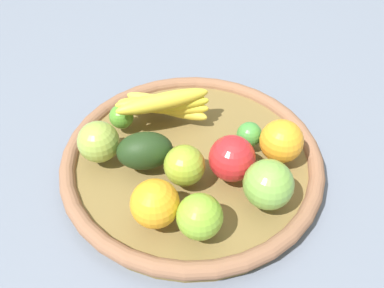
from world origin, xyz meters
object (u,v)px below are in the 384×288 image
at_px(orange_1, 281,141).
at_px(lime_0, 249,135).
at_px(lime_1, 121,117).
at_px(apple_2, 184,165).
at_px(orange_0, 155,204).
at_px(apple_3, 268,184).
at_px(apple_1, 232,158).
at_px(apple_0, 200,216).
at_px(apple_4, 99,142).
at_px(avocado, 145,151).
at_px(banana_bunch, 164,104).

distance_m(orange_1, lime_0, 0.06).
bearing_deg(lime_1, apple_2, 157.23).
distance_m(lime_1, lime_0, 0.23).
relative_size(orange_0, apple_3, 0.94).
height_order(orange_0, apple_2, orange_0).
bearing_deg(lime_1, orange_1, -170.59).
height_order(apple_1, apple_3, apple_3).
bearing_deg(apple_1, apple_0, 88.98).
xyz_separation_m(apple_3, apple_4, (0.28, 0.03, -0.00)).
distance_m(avocado, lime_1, 0.11).
bearing_deg(avocado, apple_2, 177.63).
distance_m(apple_2, lime_1, 0.17).
bearing_deg(orange_0, banana_bunch, -65.36).
bearing_deg(apple_3, apple_2, 6.35).
bearing_deg(banana_bunch, apple_0, 129.42).
distance_m(avocado, banana_bunch, 0.12).
bearing_deg(apple_2, apple_0, 128.22).
distance_m(apple_2, apple_3, 0.13).
distance_m(apple_0, lime_1, 0.26).
xyz_separation_m(lime_0, apple_4, (0.22, 0.13, 0.01)).
bearing_deg(orange_0, lime_1, -44.82).
relative_size(orange_0, apple_2, 1.10).
bearing_deg(avocado, apple_0, 149.05).
height_order(avocado, lime_0, avocado).
distance_m(banana_bunch, apple_2, 0.15).
distance_m(apple_0, apple_4, 0.22).
distance_m(banana_bunch, lime_0, 0.16).
height_order(avocado, apple_2, apple_2).
bearing_deg(orange_0, apple_4, -26.25).
relative_size(apple_1, apple_4, 1.07).
bearing_deg(avocado, orange_1, -150.61).
distance_m(banana_bunch, apple_3, 0.25).
height_order(lime_1, apple_3, apple_3).
bearing_deg(banana_bunch, orange_1, 179.41).
bearing_deg(lime_0, apple_2, 61.38).
relative_size(apple_0, lime_1, 1.52).
bearing_deg(apple_3, apple_4, 5.88).
bearing_deg(orange_0, apple_0, -172.62).
height_order(orange_1, apple_3, apple_3).
bearing_deg(apple_0, apple_2, -51.78).
xyz_separation_m(orange_1, apple_4, (0.27, 0.13, -0.00)).
relative_size(apple_2, lime_1, 1.50).
distance_m(apple_1, orange_1, 0.09).
relative_size(apple_2, apple_3, 0.86).
height_order(orange_0, apple_1, apple_1).
height_order(orange_1, apple_2, orange_1).
bearing_deg(avocado, apple_4, 12.72).
bearing_deg(orange_1, apple_4, 25.07).
height_order(avocado, apple_1, apple_1).
relative_size(apple_0, banana_bunch, 0.39).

